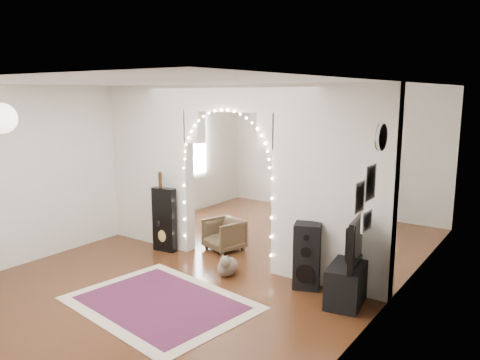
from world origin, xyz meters
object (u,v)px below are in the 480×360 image
Objects in this scene: floor_speaker at (307,256)px; media_console at (349,280)px; bookcase at (309,172)px; dining_table at (329,184)px; acoustic_guitar at (162,222)px; dining_chair_left at (224,234)px; dining_chair_right at (330,212)px.

media_console is (0.60, 0.00, -0.19)m from floor_speaker.
bookcase is 1.33× the size of dining_table.
bookcase is at bearing -175.26° from dining_table.
floor_speaker is 0.63m from media_console.
acoustic_guitar is at bearing 171.16° from media_console.
floor_speaker is 1.94m from dining_chair_left.
dining_table is at bearing 98.32° from dining_chair_left.
media_console is at bearing -20.14° from floor_speaker.
floor_speaker is 3.97m from dining_table.
acoustic_guitar is 0.85× the size of dining_table.
media_console is 4.53m from bookcase.
floor_speaker is (2.67, -0.00, -0.04)m from acoustic_guitar.
floor_speaker is at bearing -55.08° from bookcase.
media_console is at bearing 2.89° from dining_chair_left.
dining_chair_right is (0.85, 2.31, 0.01)m from dining_chair_left.
acoustic_guitar is 1.26× the size of floor_speaker.
bookcase reaches higher than floor_speaker.
dining_chair_left is (-2.43, 0.60, 0.01)m from media_console.
dining_chair_right is (0.39, -0.80, -0.41)m from dining_table.
acoustic_guitar is 3.85m from bookcase.
dining_table is at bearing 4.44° from bookcase.
acoustic_guitar is 1.11× the size of media_console.
bookcase reaches higher than acoustic_guitar.
floor_speaker is at bearing -59.77° from dining_chair_right.
dining_chair_right is at bearing 75.07° from acoustic_guitar.
floor_speaker is 3.08m from dining_chair_right.
bookcase is at bearing 107.38° from dining_chair_left.
dining_chair_left is at bearing 141.38° from floor_speaker.
dining_chair_right is at bearing 88.19° from floor_speaker.
acoustic_guitar is at bearing -93.61° from bookcase.
floor_speaker is 1.46× the size of dining_chair_right.
dining_chair_right is at bearing -34.93° from bookcase.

